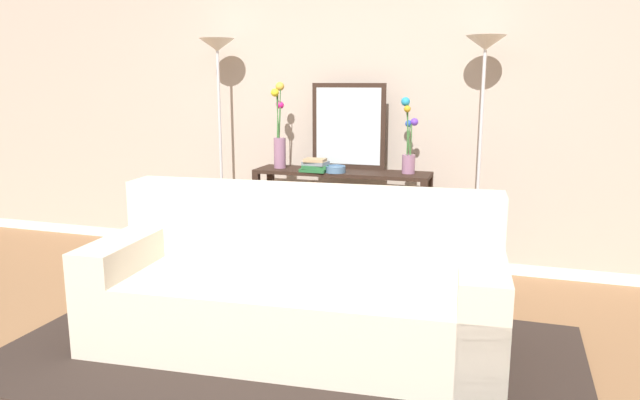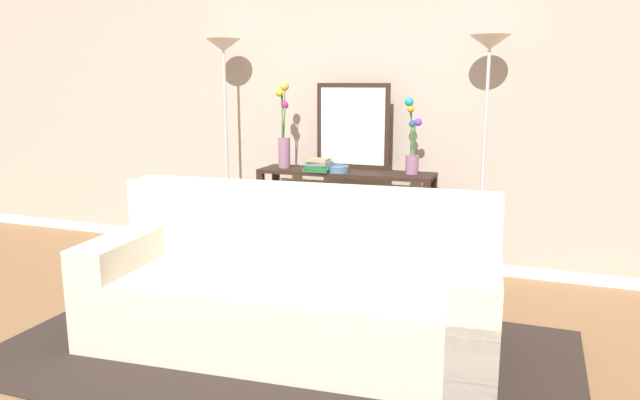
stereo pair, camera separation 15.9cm
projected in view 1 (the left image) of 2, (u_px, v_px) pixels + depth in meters
The scene contains 13 objects.
ground_plane at pixel (227, 376), 3.06m from camera, with size 16.00×16.00×0.02m, color #936B47.
back_wall at pixel (343, 104), 4.86m from camera, with size 12.00×0.15×2.62m.
area_rug at pixel (288, 353), 3.29m from camera, with size 3.15×1.74×0.01m.
couch at pixel (297, 291), 3.38m from camera, with size 2.32×1.07×0.88m.
console_table at pixel (342, 203), 4.61m from camera, with size 1.36×0.34×0.81m.
floor_lamp_left at pixel (219, 88), 4.80m from camera, with size 0.28×0.28×1.83m.
floor_lamp_right at pixel (483, 92), 4.18m from camera, with size 0.28×0.28×1.80m.
wall_mirror at pixel (348, 126), 4.62m from camera, with size 0.59×0.02×0.66m.
vase_tall_flowers at pixel (279, 134), 4.66m from camera, with size 0.11×0.12×0.67m.
vase_short_flowers at pixel (409, 145), 4.39m from camera, with size 0.13×0.11×0.56m.
fruit_bowl at pixel (335, 169), 4.46m from camera, with size 0.15×0.15×0.05m.
book_stack at pixel (315, 166), 4.51m from camera, with size 0.22×0.17×0.10m.
book_row_under_console at pixel (294, 260), 4.83m from camera, with size 0.31×0.17×0.13m.
Camera 1 is at (1.33, -2.54, 1.49)m, focal length 33.21 mm.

